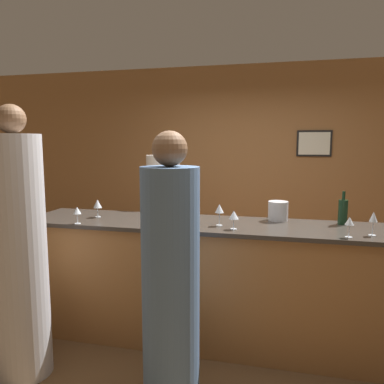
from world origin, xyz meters
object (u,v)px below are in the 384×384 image
at_px(bartender, 164,225).
at_px(guest_1, 19,254).
at_px(wine_bottle_0, 343,211).
at_px(ice_bucket, 278,211).
at_px(guest_0, 171,281).

relative_size(bartender, guest_1, 0.90).
relative_size(wine_bottle_0, ice_bucket, 1.61).
bearing_deg(guest_0, bartender, 109.49).
height_order(bartender, ice_bucket, bartender).
bearing_deg(guest_0, wine_bottle_0, 40.99).
distance_m(bartender, guest_1, 1.72).
distance_m(guest_0, wine_bottle_0, 1.63).
relative_size(guest_0, wine_bottle_0, 6.50).
bearing_deg(wine_bottle_0, guest_0, -139.01).
bearing_deg(ice_bucket, wine_bottle_0, -3.26).
bearing_deg(bartender, guest_1, 69.58).
bearing_deg(guest_0, guest_1, 178.98).
bearing_deg(ice_bucket, guest_1, -150.18).
bearing_deg(ice_bucket, bartender, 156.27).
height_order(wine_bottle_0, ice_bucket, wine_bottle_0).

